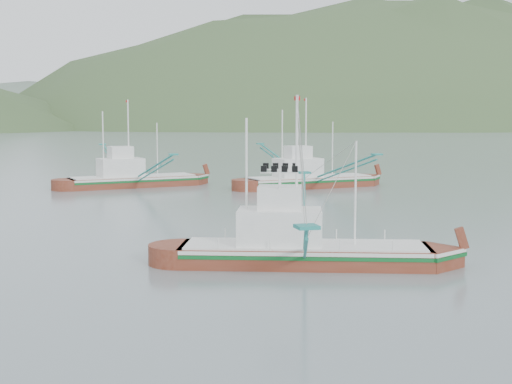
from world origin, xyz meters
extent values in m
plane|color=slate|center=(0.00, 0.00, 0.00)|extent=(1200.00, 1200.00, 0.00)
cube|color=maroon|center=(0.68, -1.76, 0.18)|extent=(13.94, 7.67, 1.80)
cube|color=silver|center=(0.68, -1.76, 0.94)|extent=(13.71, 7.65, 0.20)
cube|color=#0C5822|center=(0.68, -1.76, 0.72)|extent=(13.71, 7.67, 0.20)
cube|color=silver|center=(0.68, -1.76, 1.12)|extent=(13.24, 7.28, 0.11)
cube|color=silver|center=(-0.61, -1.33, 2.07)|extent=(5.18, 4.15, 1.98)
cube|color=silver|center=(-0.61, -1.33, 3.69)|extent=(2.84, 2.62, 1.26)
cylinder|color=white|center=(0.25, -1.62, 5.13)|extent=(0.14, 0.14, 8.10)
cylinder|color=white|center=(-2.31, -0.77, 4.52)|extent=(0.13, 0.13, 6.88)
cylinder|color=white|center=(3.24, -2.61, 3.91)|extent=(0.11, 0.11, 5.67)
cube|color=maroon|center=(14.43, 37.29, 0.20)|extent=(15.08, 6.25, 1.95)
cube|color=silver|center=(14.43, 37.29, 1.02)|extent=(14.80, 6.28, 0.21)
cube|color=#0C5822|center=(14.43, 37.29, 0.78)|extent=(14.81, 6.29, 0.21)
cube|color=silver|center=(14.43, 37.29, 1.22)|extent=(14.33, 5.93, 0.12)
cube|color=silver|center=(12.99, 37.05, 2.24)|extent=(5.32, 3.88, 2.15)
cube|color=silver|center=(12.99, 37.05, 4.00)|extent=(2.85, 2.53, 1.37)
cylinder|color=white|center=(13.95, 37.21, 5.56)|extent=(0.16, 0.16, 8.78)
cylinder|color=white|center=(11.06, 36.73, 4.90)|extent=(0.14, 0.14, 7.47)
cylinder|color=white|center=(17.32, 37.77, 4.24)|extent=(0.12, 0.12, 6.15)
cube|color=maroon|center=(-4.55, 43.07, 0.19)|extent=(14.86, 6.79, 1.92)
cube|color=silver|center=(-4.55, 43.07, 1.01)|extent=(14.60, 6.81, 0.21)
cube|color=#0C5822|center=(-4.55, 43.07, 0.77)|extent=(14.60, 6.82, 0.21)
cube|color=silver|center=(-4.55, 43.07, 1.20)|extent=(14.12, 6.45, 0.12)
cube|color=silver|center=(-5.96, 42.77, 2.20)|extent=(5.33, 4.01, 2.11)
cube|color=silver|center=(-5.96, 42.77, 3.93)|extent=(2.88, 2.59, 1.34)
cylinder|color=white|center=(-5.02, 42.97, 5.46)|extent=(0.15, 0.15, 8.63)
cylinder|color=white|center=(-7.83, 42.36, 4.82)|extent=(0.13, 0.13, 7.33)
cylinder|color=white|center=(-1.74, 43.68, 4.17)|extent=(0.12, 0.12, 6.04)
ellipsoid|color=#364F28|center=(240.00, 430.00, 0.00)|extent=(684.00, 432.00, 306.00)
ellipsoid|color=slate|center=(30.00, 560.00, 0.00)|extent=(960.00, 400.00, 240.00)
camera|label=1|loc=(-11.55, -37.82, 8.16)|focal=50.00mm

